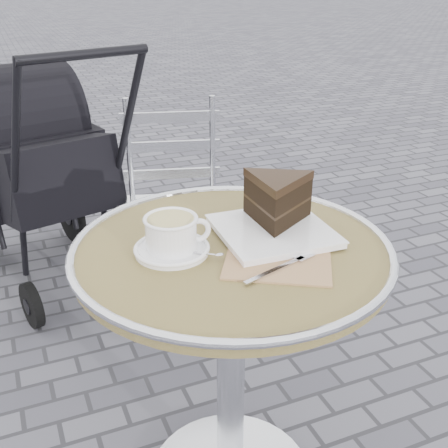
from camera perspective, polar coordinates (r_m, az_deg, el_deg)
name	(u,v)px	position (r m, az deg, el deg)	size (l,w,h in m)	color
cafe_table	(231,309)	(1.33, 0.74, -8.60)	(0.72, 0.72, 0.74)	silver
cappuccino_set	(172,237)	(1.21, -5.27, -1.33)	(0.17, 0.16, 0.08)	white
cake_plate_set	(276,207)	(1.30, 5.34, 1.78)	(0.32, 0.38, 0.13)	#AA7D5D
bistro_chair	(173,184)	(2.18, -5.18, 4.03)	(0.47, 0.47, 0.85)	silver
baby_stroller	(37,174)	(2.55, -18.44, 4.83)	(0.70, 1.10, 1.06)	black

